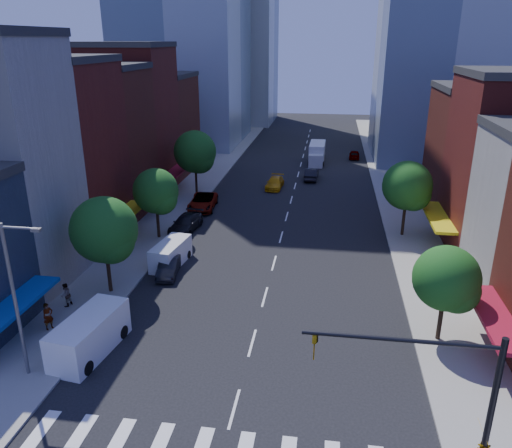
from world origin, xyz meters
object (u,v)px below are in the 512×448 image
Objects in this scene: box_truck at (317,154)px; parked_car_front at (90,342)px; parked_car_rear at (186,223)px; pedestrian_far at (66,295)px; parked_car_second at (169,267)px; cargo_van_far at (170,254)px; taxi at (275,183)px; traffic_car_far at (354,154)px; pedestrian_near at (48,316)px; cargo_van_near at (88,336)px; parked_car_third at (203,202)px; traffic_car_oncoming at (312,174)px.

parked_car_front is at bearing -101.93° from box_truck.
parked_car_rear is 3.09× the size of pedestrian_far.
parked_car_second is at bearing 84.55° from parked_car_front.
parked_car_rear is 33.18m from box_truck.
pedestrian_far is at bearing -114.81° from cargo_van_far.
taxi is 2.78× the size of pedestrian_far.
traffic_car_far is (16.27, 44.61, -0.01)m from parked_car_second.
parked_car_rear is 16.47m from pedestrian_far.
pedestrian_far is (-0.38, 2.95, -0.06)m from pedestrian_near.
parked_car_rear is at bearing -179.73° from pedestrian_far.
parked_car_front reaches higher than taxi.
parked_car_rear is 20.87m from cargo_van_near.
parked_car_third is 1.00× the size of cargo_van_near.
pedestrian_near is at bearing 71.85° from traffic_car_oncoming.
parked_car_third is 1.26× the size of traffic_car_oncoming.
traffic_car_far is (17.64, 28.02, -0.15)m from parked_car_third.
parked_car_rear is at bearing 90.59° from parked_car_second.
cargo_van_near is 1.21× the size of cargo_van_far.
cargo_van_far is 1.02× the size of taxi.
pedestrian_near reaches higher than parked_car_third.
taxi is 36.77m from pedestrian_near.
parked_car_third reaches higher than parked_car_second.
parked_car_rear is at bearing -94.35° from parked_car_third.
parked_car_second is 32.51m from traffic_car_oncoming.
taxi is at bearing 80.93° from parked_car_front.
traffic_car_far is 57.85m from pedestrian_near.
pedestrian_near is at bearing -126.56° from parked_car_second.
taxi is (6.07, 24.26, -0.29)m from cargo_van_far.
cargo_van_near is (-1.39, -11.11, 0.51)m from parked_car_second.
cargo_van_far is at bearing 162.29° from pedestrian_far.
cargo_van_far is at bearing 72.79° from traffic_car_oncoming.
cargo_van_far is 11.86m from pedestrian_near.
parked_car_front is 2.33× the size of pedestrian_near.
parked_car_third is 23.15m from pedestrian_far.
traffic_car_oncoming reaches higher than parked_car_rear.
parked_car_rear is 2.88× the size of pedestrian_near.
box_truck is at bearing 74.93° from taxi.
cargo_van_far is at bearing -90.72° from parked_car_third.
parked_car_rear is at bearing 97.78° from cargo_van_near.
taxi is at bearing 175.67° from pedestrian_far.
cargo_van_near reaches higher than pedestrian_near.
cargo_van_far is 0.65× the size of box_truck.
pedestrian_near is at bearing -102.60° from parked_car_third.
parked_car_rear is 0.71× the size of box_truck.
traffic_car_far is 2.15× the size of pedestrian_near.
traffic_car_oncoming is (11.44, 41.91, 0.04)m from parked_car_front.
traffic_car_far is (17.64, 55.61, -0.06)m from parked_car_front.
pedestrian_far is (-5.05, -7.95, 0.02)m from cargo_van_far.
box_truck is (10.44, 40.75, 0.74)m from parked_car_second.
taxi is at bearing -107.13° from box_truck.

